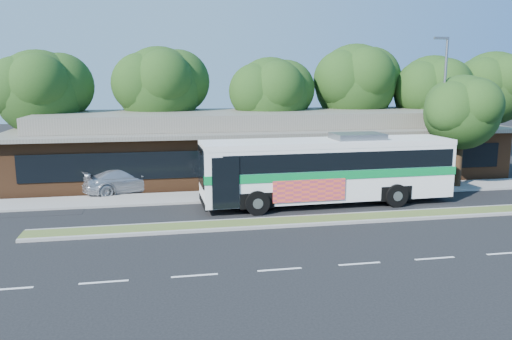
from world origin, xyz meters
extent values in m
plane|color=black|center=(0.00, 0.00, 0.00)|extent=(120.00, 120.00, 0.00)
cube|color=#455624|center=(0.00, 0.60, 0.07)|extent=(26.00, 1.10, 0.15)
cube|color=gray|center=(0.00, 6.40, 0.06)|extent=(44.00, 2.60, 0.12)
cube|color=#502E19|center=(0.00, 13.00, 1.60)|extent=(32.00, 10.00, 3.20)
cube|color=#696458|center=(0.00, 13.00, 3.32)|extent=(33.20, 11.20, 0.24)
cube|color=#696458|center=(0.00, 13.00, 3.95)|extent=(30.00, 8.00, 1.00)
cube|color=black|center=(0.00, 7.97, 1.70)|extent=(30.00, 0.06, 1.60)
cylinder|color=slate|center=(9.60, 6.00, 4.50)|extent=(0.16, 0.16, 9.00)
cube|color=slate|center=(9.20, 6.00, 9.00)|extent=(0.90, 0.18, 0.14)
cylinder|color=black|center=(-15.00, 15.00, 1.99)|extent=(0.44, 0.44, 3.99)
sphere|color=#1A3712|center=(-15.00, 15.00, 5.73)|extent=(5.80, 5.80, 5.80)
sphere|color=#1A3712|center=(-13.70, 15.43, 6.19)|extent=(4.52, 4.52, 4.52)
cylinder|color=black|center=(-7.00, 16.00, 2.10)|extent=(0.44, 0.44, 4.20)
sphere|color=#1A3712|center=(-7.00, 16.00, 6.00)|extent=(6.00, 6.00, 6.00)
sphere|color=#1A3712|center=(-5.65, 16.45, 6.48)|extent=(4.68, 4.68, 4.68)
cylinder|color=black|center=(1.00, 15.00, 1.89)|extent=(0.44, 0.44, 3.78)
sphere|color=#1A3712|center=(1.00, 15.00, 5.46)|extent=(5.60, 5.60, 5.60)
sphere|color=#1A3712|center=(2.26, 15.42, 5.91)|extent=(4.37, 4.37, 4.37)
cylinder|color=black|center=(8.00, 16.00, 2.21)|extent=(0.44, 0.44, 4.41)
sphere|color=#1A3712|center=(8.00, 16.00, 6.27)|extent=(6.20, 6.20, 6.20)
sphere|color=#1A3712|center=(9.39, 16.46, 6.77)|extent=(4.84, 4.84, 4.84)
cylinder|color=black|center=(14.00, 15.00, 1.93)|extent=(0.44, 0.44, 3.86)
sphere|color=#1A3712|center=(14.00, 15.00, 5.60)|extent=(5.80, 5.80, 5.80)
sphere|color=#1A3712|center=(15.30, 15.43, 6.07)|extent=(4.52, 4.52, 4.52)
cylinder|color=black|center=(20.00, 16.00, 2.06)|extent=(0.44, 0.44, 4.12)
sphere|color=#1A3712|center=(20.00, 16.00, 5.92)|extent=(6.00, 6.00, 6.00)
sphere|color=#1A3712|center=(21.35, 16.45, 6.40)|extent=(4.68, 4.68, 4.68)
cube|color=white|center=(1.69, 3.80, 1.93)|extent=(13.51, 3.21, 3.09)
cube|color=black|center=(2.03, 3.81, 2.54)|extent=(12.44, 3.24, 0.93)
cube|color=white|center=(1.69, 3.80, 3.34)|extent=(13.54, 3.24, 0.29)
cube|color=#058339|center=(1.69, 3.80, 1.83)|extent=(13.58, 3.28, 0.43)
cube|color=black|center=(-5.05, 3.62, 2.30)|extent=(0.13, 2.51, 1.92)
cube|color=black|center=(8.43, 3.98, 2.66)|extent=(0.13, 2.34, 1.24)
cube|color=#BD374E|center=(0.28, 2.29, 1.12)|extent=(3.81, 0.16, 1.12)
cube|color=slate|center=(3.37, 3.84, 3.63)|extent=(2.74, 1.86, 0.34)
cylinder|color=black|center=(-2.41, 2.28, 0.62)|extent=(1.24, 0.44, 1.23)
cylinder|color=black|center=(-2.49, 5.09, 0.62)|extent=(1.24, 0.44, 1.23)
cylinder|color=black|center=(5.09, 2.48, 0.62)|extent=(1.24, 0.44, 1.23)
cylinder|color=black|center=(5.02, 5.29, 0.62)|extent=(1.24, 0.44, 1.23)
imported|color=#B9BBC1|center=(-9.00, 8.73, 0.77)|extent=(5.75, 3.78, 1.55)
cylinder|color=black|center=(11.00, 6.20, 1.66)|extent=(0.44, 0.44, 3.32)
sphere|color=#1A3712|center=(11.00, 6.20, 4.67)|extent=(4.50, 4.50, 4.50)
sphere|color=#1A3712|center=(12.01, 6.54, 5.03)|extent=(3.51, 3.51, 3.51)
camera|label=1|loc=(-6.94, -21.29, 6.63)|focal=35.00mm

